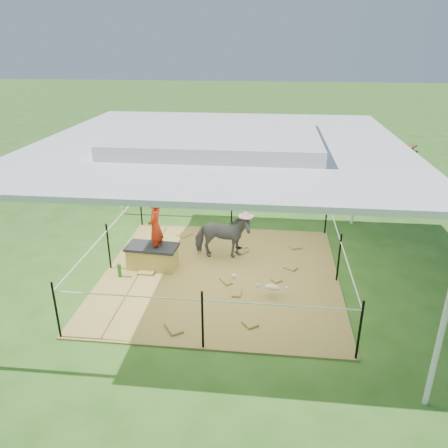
# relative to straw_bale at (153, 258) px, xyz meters

# --- Properties ---
(ground) EXTENTS (90.00, 90.00, 0.00)m
(ground) POSITION_rel_straw_bale_xyz_m (1.40, -0.13, -0.24)
(ground) COLOR #2D5919
(ground) RESTS_ON ground
(hay_patch) EXTENTS (4.60, 4.60, 0.03)m
(hay_patch) POSITION_rel_straw_bale_xyz_m (1.40, -0.13, -0.23)
(hay_patch) COLOR brown
(hay_patch) RESTS_ON ground
(canopy_tent) EXTENTS (6.30, 6.30, 2.90)m
(canopy_tent) POSITION_rel_straw_bale_xyz_m (1.40, -0.13, 2.45)
(canopy_tent) COLOR silver
(canopy_tent) RESTS_ON ground
(rope_fence) EXTENTS (4.54, 4.54, 1.00)m
(rope_fence) POSITION_rel_straw_bale_xyz_m (1.40, -0.13, 0.40)
(rope_fence) COLOR black
(rope_fence) RESTS_ON ground
(straw_bale) EXTENTS (0.99, 0.54, 0.43)m
(straw_bale) POSITION_rel_straw_bale_xyz_m (0.00, 0.00, 0.00)
(straw_bale) COLOR #B09340
(straw_bale) RESTS_ON hay_patch
(dark_cloth) EXTENTS (1.05, 0.60, 0.05)m
(dark_cloth) POSITION_rel_straw_bale_xyz_m (0.00, 0.00, 0.24)
(dark_cloth) COLOR black
(dark_cloth) RESTS_ON straw_bale
(woman) EXTENTS (0.30, 0.44, 1.15)m
(woman) POSITION_rel_straw_bale_xyz_m (0.10, 0.00, 0.79)
(woman) COLOR red
(woman) RESTS_ON straw_bale
(green_bottle) EXTENTS (0.08, 0.08, 0.27)m
(green_bottle) POSITION_rel_straw_bale_xyz_m (-0.55, -0.45, -0.08)
(green_bottle) COLOR #186F21
(green_bottle) RESTS_ON hay_patch
(pony) EXTENTS (1.20, 0.61, 0.98)m
(pony) POSITION_rel_straw_bale_xyz_m (1.36, 0.57, 0.28)
(pony) COLOR #515056
(pony) RESTS_ON hay_patch
(pink_hat) EXTENTS (0.31, 0.31, 0.14)m
(pink_hat) POSITION_rel_straw_bale_xyz_m (1.36, 0.57, 0.84)
(pink_hat) COLOR #FF93C5
(pink_hat) RESTS_ON pony
(foal) EXTENTS (0.91, 0.63, 0.46)m
(foal) POSITION_rel_straw_bale_xyz_m (2.42, -0.87, 0.02)
(foal) COLOR beige
(foal) RESTS_ON hay_patch
(trash_barrel) EXTENTS (0.73, 0.73, 0.86)m
(trash_barrel) POSITION_rel_straw_bale_xyz_m (5.75, 6.32, 0.19)
(trash_barrel) COLOR #1936C0
(trash_barrel) RESTS_ON ground
(picnic_table_near) EXTENTS (2.29, 1.84, 0.85)m
(picnic_table_near) POSITION_rel_straw_bale_xyz_m (3.68, 8.49, 0.18)
(picnic_table_near) COLOR #55321D
(picnic_table_near) RESTS_ON ground
(picnic_table_far) EXTENTS (2.14, 2.00, 0.72)m
(picnic_table_far) POSITION_rel_straw_bale_xyz_m (6.75, 9.28, 0.12)
(picnic_table_far) COLOR brown
(picnic_table_far) RESTS_ON ground
(distant_person) EXTENTS (0.68, 0.60, 1.16)m
(distant_person) POSITION_rel_straw_bale_xyz_m (3.75, 7.71, 0.34)
(distant_person) COLOR #3895D4
(distant_person) RESTS_ON ground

